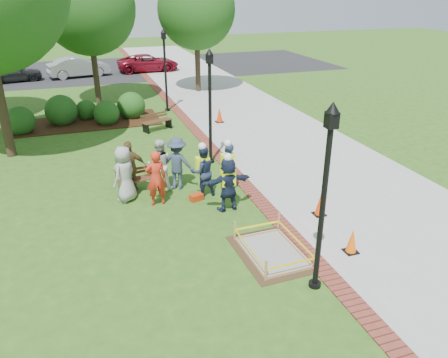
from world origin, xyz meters
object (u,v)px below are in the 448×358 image
object	(u,v)px
wet_concrete_pad	(273,245)
hivis_worker_a	(228,182)
bench_near	(139,184)
lamp_near	(325,187)
hivis_worker_c	(203,170)
cone_front	(352,241)
hivis_worker_b	(228,166)

from	to	relation	value
wet_concrete_pad	hivis_worker_a	distance (m)	2.72
bench_near	lamp_near	xyz separation A→B (m)	(3.00, -6.33, 2.24)
hivis_worker_c	hivis_worker_a	bearing A→B (deg)	-70.12
hivis_worker_a	cone_front	bearing A→B (deg)	-55.71
hivis_worker_c	cone_front	bearing A→B (deg)	-59.23
wet_concrete_pad	hivis_worker_c	xyz separation A→B (m)	(-0.72, 3.82, 0.66)
lamp_near	hivis_worker_b	bearing A→B (deg)	92.66
wet_concrete_pad	hivis_worker_c	world-z (taller)	hivis_worker_c
hivis_worker_a	hivis_worker_b	bearing A→B (deg)	71.25
bench_near	wet_concrete_pad	bearing A→B (deg)	-61.30
cone_front	hivis_worker_a	size ratio (longest dim) A/B	0.37
bench_near	hivis_worker_a	world-z (taller)	hivis_worker_a
lamp_near	hivis_worker_a	distance (m)	4.47
wet_concrete_pad	bench_near	size ratio (longest dim) A/B	1.63
lamp_near	hivis_worker_a	xyz separation A→B (m)	(-0.65, 4.14, -1.57)
wet_concrete_pad	hivis_worker_b	world-z (taller)	hivis_worker_b
lamp_near	bench_near	bearing A→B (deg)	115.31
hivis_worker_b	bench_near	bearing A→B (deg)	159.77
lamp_near	hivis_worker_c	distance (m)	5.67
lamp_near	hivis_worker_c	xyz separation A→B (m)	(-1.08, 5.33, -1.58)
bench_near	hivis_worker_b	bearing A→B (deg)	-20.23
lamp_near	hivis_worker_b	size ratio (longest dim) A/B	2.35
hivis_worker_b	hivis_worker_a	bearing A→B (deg)	-108.75
bench_near	hivis_worker_b	xyz separation A→B (m)	(2.75, -1.01, 0.66)
lamp_near	hivis_worker_c	size ratio (longest dim) A/B	2.36
hivis_worker_a	hivis_worker_b	world-z (taller)	hivis_worker_a
cone_front	lamp_near	xyz separation A→B (m)	(-1.55, -0.91, 2.15)
bench_near	hivis_worker_b	size ratio (longest dim) A/B	0.80
bench_near	cone_front	distance (m)	7.08
wet_concrete_pad	hivis_worker_c	size ratio (longest dim) A/B	1.31
cone_front	lamp_near	distance (m)	2.81
wet_concrete_pad	hivis_worker_a	bearing A→B (deg)	96.35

